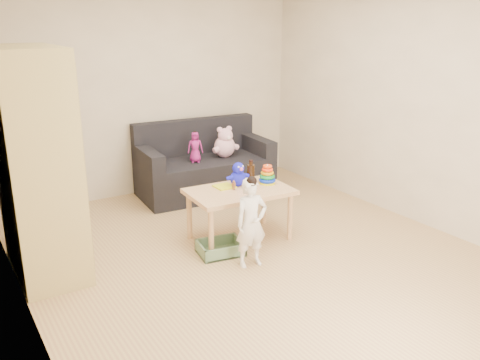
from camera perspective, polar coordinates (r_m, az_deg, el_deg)
room at (r=4.54m, az=1.15°, el=6.94°), size 4.50×4.50×4.50m
wardrobe at (r=4.61m, az=-21.96°, el=1.62°), size 0.54×1.08×1.94m
sofa at (r=6.49m, az=-3.94°, el=0.43°), size 1.70×0.94×0.46m
play_table at (r=5.12m, az=-0.05°, el=-3.90°), size 1.04×0.69×0.53m
storage_bin at (r=4.88m, az=-2.20°, el=-7.60°), size 0.46×0.38×0.12m
toddler at (r=4.53m, az=1.28°, el=-4.97°), size 0.32×0.23×0.80m
pink_bear at (r=6.46m, az=-1.74°, el=4.05°), size 0.32×0.28×0.33m
doll at (r=6.24m, az=-5.05°, el=3.66°), size 0.22×0.19×0.37m
ring_stacker at (r=5.20m, az=3.08°, el=0.44°), size 0.18×0.18×0.20m
brown_bottle at (r=5.25m, az=1.22°, el=0.86°), size 0.08×0.08×0.23m
blue_plush at (r=5.11m, az=-0.25°, el=0.71°), size 0.25×0.22×0.25m
wooden_figure at (r=5.00m, az=-0.70°, el=-0.58°), size 0.05×0.04×0.10m
yellow_book at (r=5.10m, az=-1.79°, el=-0.73°), size 0.19×0.19×0.01m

